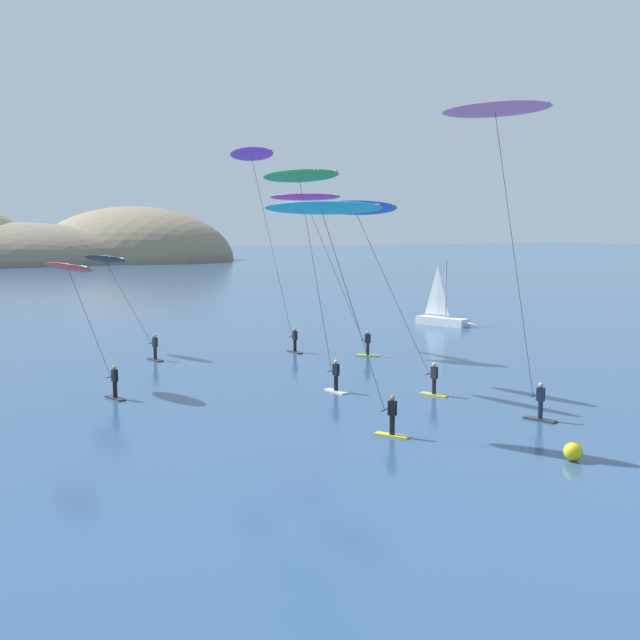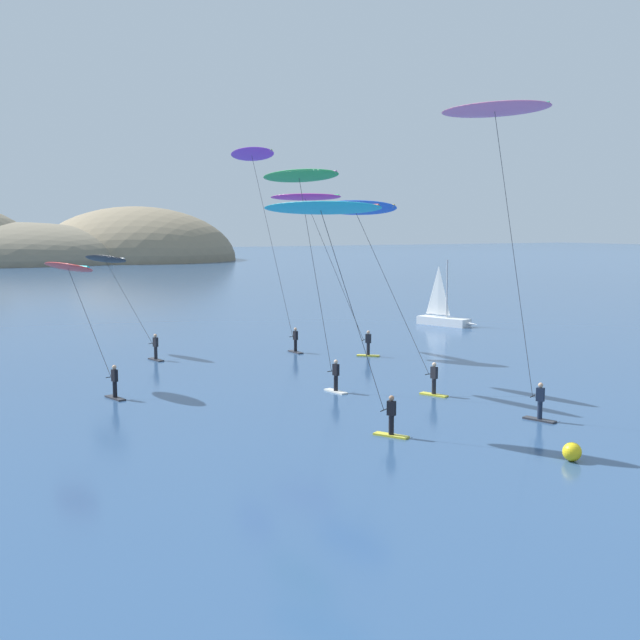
# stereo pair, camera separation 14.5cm
# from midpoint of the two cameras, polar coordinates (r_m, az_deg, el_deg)

# --- Properties ---
(headland_island) EXTENTS (92.27, 53.70, 28.36)m
(headland_island) POSITION_cam_midpoint_polar(r_m,az_deg,el_deg) (203.91, -18.98, 3.90)
(headland_island) COLOR #7A705B
(headland_island) RESTS_ON ground
(sailboat_near) EXTENTS (2.77, 5.92, 5.70)m
(sailboat_near) POSITION_cam_midpoint_polar(r_m,az_deg,el_deg) (70.26, 9.05, 0.12)
(sailboat_near) COLOR white
(sailboat_near) RESTS_ON ground
(kitesurfer_cyan) EXTENTS (4.11, 6.54, 9.67)m
(kitesurfer_cyan) POSITION_cam_midpoint_polar(r_m,az_deg,el_deg) (33.67, 0.58, 6.76)
(kitesurfer_cyan) COLOR yellow
(kitesurfer_cyan) RESTS_ON ground
(kitesurfer_blue) EXTENTS (3.04, 9.66, 10.04)m
(kitesurfer_blue) POSITION_cam_midpoint_polar(r_m,az_deg,el_deg) (44.12, 2.93, 7.17)
(kitesurfer_blue) COLOR yellow
(kitesurfer_blue) RESTS_ON ground
(kitesurfer_purple) EXTENTS (1.98, 9.20, 14.23)m
(kitesurfer_purple) POSITION_cam_midpoint_polar(r_m,az_deg,el_deg) (58.55, -4.60, 10.80)
(kitesurfer_purple) COLOR #2D2D33
(kitesurfer_purple) RESTS_ON ground
(kitesurfer_black) EXTENTS (3.31, 8.48, 6.71)m
(kitesurfer_black) POSITION_cam_midpoint_polar(r_m,az_deg,el_deg) (56.09, -14.62, 3.61)
(kitesurfer_black) COLOR #2D2D33
(kitesurfer_black) RESTS_ON ground
(kitesurfer_red) EXTENTS (2.90, 7.37, 6.78)m
(kitesurfer_red) POSITION_cam_midpoint_polar(r_m,az_deg,el_deg) (44.14, -17.15, 2.98)
(kitesurfer_red) COLOR #2D2D33
(kitesurfer_red) RESTS_ON ground
(kitesurfer_green) EXTENTS (2.26, 6.93, 11.61)m
(kitesurfer_green) POSITION_cam_midpoint_polar(r_m,az_deg,el_deg) (43.02, -1.19, 9.10)
(kitesurfer_green) COLOR silver
(kitesurfer_green) RESTS_ON ground
(kitesurfer_pink) EXTENTS (3.49, 5.61, 14.02)m
(kitesurfer_pink) POSITION_cam_midpoint_polar(r_m,az_deg,el_deg) (37.09, 12.69, 12.77)
(kitesurfer_pink) COLOR #2D2D33
(kitesurfer_pink) RESTS_ON ground
(kitesurfer_magenta) EXTENTS (5.32, 7.35, 10.82)m
(kitesurfer_magenta) POSITION_cam_midpoint_polar(r_m,az_deg,el_deg) (54.58, -0.65, 7.95)
(kitesurfer_magenta) COLOR yellow
(kitesurfer_magenta) RESTS_ON ground
(marker_buoy) EXTENTS (0.70, 0.70, 0.70)m
(marker_buoy) POSITION_cam_midpoint_polar(r_m,az_deg,el_deg) (31.13, 17.61, -8.92)
(marker_buoy) COLOR yellow
(marker_buoy) RESTS_ON ground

